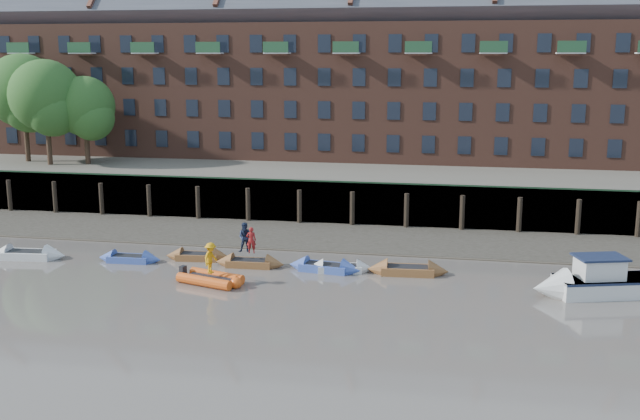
% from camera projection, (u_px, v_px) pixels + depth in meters
% --- Properties ---
extents(ground, '(220.00, 220.00, 0.00)m').
position_uv_depth(ground, '(242.00, 327.00, 35.01)').
color(ground, '#655E56').
rests_on(ground, ground).
extents(foreshore, '(110.00, 8.00, 0.50)m').
position_uv_depth(foreshore, '(316.00, 237.00, 52.32)').
color(foreshore, '#3D382F').
rests_on(foreshore, ground).
extents(mud_band, '(110.00, 1.60, 0.10)m').
position_uv_depth(mud_band, '(306.00, 249.00, 49.05)').
color(mud_band, '#4C4336').
rests_on(mud_band, ground).
extents(river_wall, '(110.00, 1.23, 3.30)m').
position_uv_depth(river_wall, '(327.00, 202.00, 56.20)').
color(river_wall, '#2D2A26').
rests_on(river_wall, ground).
extents(bank_terrace, '(110.00, 28.00, 3.20)m').
position_uv_depth(bank_terrace, '(353.00, 174.00, 69.30)').
color(bank_terrace, '#5E594D').
rests_on(bank_terrace, ground).
extents(apartment_terrace, '(80.60, 15.56, 20.98)m').
position_uv_depth(apartment_terrace, '(356.00, 51.00, 67.96)').
color(apartment_terrace, brown).
rests_on(apartment_terrace, bank_terrace).
extents(tree_cluster, '(11.76, 7.74, 9.40)m').
position_uv_depth(tree_cluster, '(44.00, 96.00, 64.15)').
color(tree_cluster, '#3A281C').
rests_on(tree_cluster, bank_terrace).
extents(rowboat_0, '(4.94, 1.84, 1.40)m').
position_uv_depth(rowboat_0, '(28.00, 255.00, 46.69)').
color(rowboat_0, silver).
rests_on(rowboat_0, ground).
extents(rowboat_1, '(4.03, 1.30, 1.16)m').
position_uv_depth(rowboat_1, '(130.00, 259.00, 45.97)').
color(rowboat_1, '#3D58AF').
rests_on(rowboat_1, ground).
extents(rowboat_2, '(4.14, 1.49, 1.18)m').
position_uv_depth(rowboat_2, '(198.00, 256.00, 46.44)').
color(rowboat_2, brown).
rests_on(rowboat_2, ground).
extents(rowboat_3, '(4.26, 1.34, 1.23)m').
position_uv_depth(rowboat_3, '(250.00, 263.00, 44.95)').
color(rowboat_3, brown).
rests_on(rowboat_3, ground).
extents(rowboat_4, '(4.57, 1.89, 1.29)m').
position_uv_depth(rowboat_4, '(325.00, 267.00, 44.00)').
color(rowboat_4, '#3D58AF').
rests_on(rowboat_4, ground).
extents(rowboat_5, '(4.10, 1.80, 1.15)m').
position_uv_depth(rowboat_5, '(340.00, 268.00, 43.89)').
color(rowboat_5, silver).
rests_on(rowboat_5, ground).
extents(rowboat_6, '(4.79, 1.66, 1.37)m').
position_uv_depth(rowboat_6, '(408.00, 270.00, 43.36)').
color(rowboat_6, brown).
rests_on(rowboat_6, ground).
extents(rib_tender, '(3.90, 2.75, 0.66)m').
position_uv_depth(rib_tender, '(213.00, 279.00, 41.53)').
color(rib_tender, '#E85716').
rests_on(rib_tender, ground).
extents(motor_launch, '(6.96, 3.93, 2.73)m').
position_uv_depth(motor_launch, '(586.00, 283.00, 39.44)').
color(motor_launch, silver).
rests_on(motor_launch, ground).
extents(person_rower_a, '(0.66, 0.51, 1.60)m').
position_uv_depth(person_rower_a, '(251.00, 240.00, 44.70)').
color(person_rower_a, maroon).
rests_on(person_rower_a, rowboat_3).
extents(person_rower_b, '(0.95, 0.77, 1.84)m').
position_uv_depth(person_rower_b, '(245.00, 238.00, 44.83)').
color(person_rower_b, '#19233F').
rests_on(person_rower_b, rowboat_3).
extents(person_rib_crew, '(0.86, 1.23, 1.74)m').
position_uv_depth(person_rib_crew, '(211.00, 258.00, 41.31)').
color(person_rib_crew, orange).
rests_on(person_rib_crew, rib_tender).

